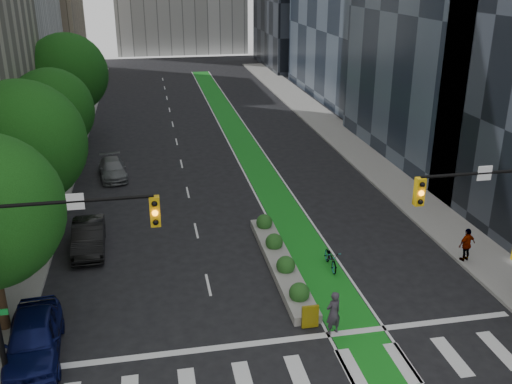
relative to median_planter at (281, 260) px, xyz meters
name	(u,v)px	position (x,y,z in m)	size (l,w,h in m)	color
ground	(292,359)	(-1.20, -7.04, -0.37)	(160.00, 160.00, 0.00)	black
sidewalk_left	(55,166)	(-13.00, 17.96, -0.30)	(3.60, 90.00, 0.15)	gray
sidewalk_right	(357,149)	(10.60, 17.96, -0.30)	(3.60, 90.00, 0.15)	gray
bike_lane_paint	(240,138)	(1.80, 22.96, -0.37)	(2.20, 70.00, 0.01)	#17821E
tree_mid	(22,144)	(-12.20, 4.96, 5.20)	(6.40, 6.40, 8.78)	black
tree_midfar	(52,110)	(-12.20, 14.96, 4.57)	(5.60, 5.60, 7.76)	black
tree_far	(67,74)	(-12.20, 24.96, 5.32)	(6.60, 6.60, 9.00)	black
signal_left	(34,262)	(-9.90, -6.57, 4.41)	(6.14, 0.51, 7.20)	black
median_planter	(281,260)	(0.00, 0.00, 0.00)	(1.20, 10.26, 1.10)	gray
bicycle	(331,258)	(2.41, -0.51, 0.13)	(0.66, 1.91, 1.00)	gray
cyclist	(333,313)	(0.80, -5.74, 0.58)	(0.70, 0.46, 1.91)	#353039
parked_car_left_near	(34,338)	(-10.70, -5.04, 0.46)	(1.98, 4.91, 1.67)	#0B1144
parked_car_left_mid	(89,237)	(-9.38, 3.68, 0.37)	(1.58, 4.52, 1.49)	black
parked_car_left_far	(113,169)	(-8.62, 14.89, 0.25)	(1.75, 4.31, 1.25)	slate
pedestrian_far	(467,245)	(9.15, -1.32, 0.64)	(1.01, 0.42, 1.72)	gray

